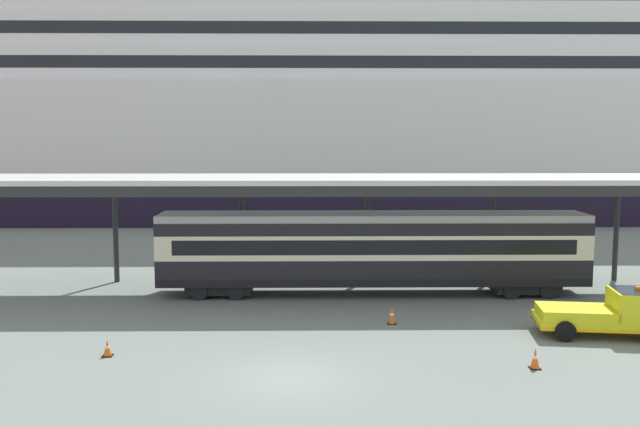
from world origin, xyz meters
TOP-DOWN VIEW (x-y plane):
  - ground_plane at (0.00, 0.00)m, footprint 400.00×400.00m
  - cruise_ship at (-19.04, 50.94)m, footprint 163.04×26.12m
  - platform_canopy at (3.82, 12.56)m, footprint 47.88×6.30m
  - train_carriage at (3.82, 12.12)m, footprint 21.14×2.81m
  - service_truck at (12.87, 4.65)m, footprint 5.42×2.78m
  - traffic_cone_near at (-6.62, 2.38)m, footprint 0.36×0.36m
  - traffic_cone_mid at (4.16, 6.56)m, footprint 0.36×0.36m
  - traffic_cone_far at (8.38, 0.80)m, footprint 0.36×0.36m

SIDE VIEW (x-z plane):
  - ground_plane at x=0.00m, z-range 0.00..0.00m
  - traffic_cone_near at x=-6.62m, z-range -0.01..0.59m
  - traffic_cone_far at x=8.38m, z-range -0.01..0.71m
  - traffic_cone_mid at x=4.16m, z-range -0.01..0.73m
  - service_truck at x=12.87m, z-range -0.02..2.00m
  - train_carriage at x=3.82m, z-range 0.25..4.36m
  - platform_canopy at x=3.82m, z-range 2.69..8.59m
  - cruise_ship at x=-19.04m, z-range -6.07..35.36m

